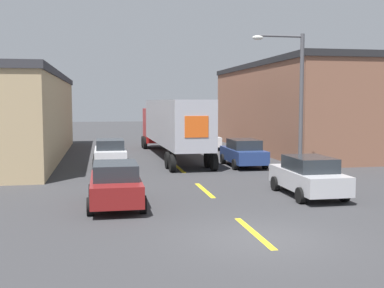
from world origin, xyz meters
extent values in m
plane|color=#333335|center=(0.00, 0.00, 0.00)|extent=(160.00, 160.00, 0.00)
cube|color=yellow|center=(0.00, 0.59, 0.00)|extent=(0.20, 3.40, 0.01)
cube|color=yellow|center=(0.00, 7.37, 0.00)|extent=(0.20, 3.40, 0.01)
cube|color=yellow|center=(0.00, 14.15, 0.00)|extent=(0.20, 3.40, 0.01)
cube|color=brown|center=(11.72, 23.09, 3.16)|extent=(9.62, 20.58, 6.32)
cube|color=#232326|center=(11.72, 23.09, 6.52)|extent=(9.82, 20.78, 0.40)
cube|color=#B21919|center=(0.24, 26.66, 1.86)|extent=(2.26, 2.65, 2.75)
cube|color=#A8A8B2|center=(0.43, 18.58, 2.48)|extent=(2.62, 13.01, 2.83)
cube|color=#E55619|center=(0.58, 12.09, 2.48)|extent=(1.27, 0.06, 1.13)
cylinder|color=black|center=(1.38, 27.01, 0.48)|extent=(0.30, 0.97, 0.96)
cylinder|color=black|center=(-0.93, 26.95, 0.48)|extent=(0.30, 0.97, 0.96)
cylinder|color=black|center=(1.41, 25.97, 0.48)|extent=(0.30, 0.97, 0.96)
cylinder|color=black|center=(-0.90, 25.91, 0.48)|extent=(0.30, 0.97, 0.96)
cylinder|color=black|center=(1.68, 14.33, 0.48)|extent=(0.30, 0.97, 0.96)
cylinder|color=black|center=(-0.62, 14.27, 0.48)|extent=(0.30, 0.97, 0.96)
cylinder|color=black|center=(1.72, 12.93, 0.48)|extent=(0.30, 0.97, 0.96)
cylinder|color=black|center=(-0.59, 12.87, 0.48)|extent=(0.30, 0.97, 0.96)
cube|color=silver|center=(3.83, 25.07, 0.67)|extent=(1.76, 4.28, 0.74)
cube|color=#23282D|center=(3.83, 24.94, 1.32)|extent=(1.55, 2.23, 0.56)
cylinder|color=black|center=(4.71, 26.39, 0.30)|extent=(0.22, 0.61, 0.61)
cylinder|color=black|center=(2.95, 26.39, 0.30)|extent=(0.22, 0.61, 0.61)
cylinder|color=black|center=(4.71, 23.74, 0.30)|extent=(0.22, 0.61, 0.61)
cylinder|color=black|center=(2.95, 23.74, 0.30)|extent=(0.22, 0.61, 0.61)
cube|color=#B2B2B7|center=(3.83, 5.43, 0.67)|extent=(1.76, 4.28, 0.74)
cube|color=#23282D|center=(3.83, 5.30, 1.32)|extent=(1.55, 2.23, 0.56)
cylinder|color=black|center=(4.71, 6.76, 0.30)|extent=(0.22, 0.61, 0.61)
cylinder|color=black|center=(2.95, 6.76, 0.30)|extent=(0.22, 0.61, 0.61)
cylinder|color=black|center=(4.71, 4.10, 0.30)|extent=(0.22, 0.61, 0.61)
cylinder|color=black|center=(2.95, 4.10, 0.30)|extent=(0.22, 0.61, 0.61)
cube|color=silver|center=(-3.83, 15.79, 0.67)|extent=(1.76, 4.28, 0.74)
cube|color=#23282D|center=(-3.83, 15.66, 1.32)|extent=(1.55, 2.23, 0.56)
cylinder|color=black|center=(-2.95, 17.12, 0.30)|extent=(0.22, 0.61, 0.61)
cylinder|color=black|center=(-4.71, 17.12, 0.30)|extent=(0.22, 0.61, 0.61)
cylinder|color=black|center=(-2.95, 14.46, 0.30)|extent=(0.22, 0.61, 0.61)
cylinder|color=black|center=(-4.71, 14.46, 0.30)|extent=(0.22, 0.61, 0.61)
cube|color=maroon|center=(-3.83, 4.94, 0.67)|extent=(1.76, 4.28, 0.74)
cube|color=#23282D|center=(-3.83, 4.81, 1.32)|extent=(1.55, 2.23, 0.56)
cylinder|color=black|center=(-2.95, 6.27, 0.30)|extent=(0.22, 0.61, 0.61)
cylinder|color=black|center=(-4.71, 6.27, 0.30)|extent=(0.22, 0.61, 0.61)
cylinder|color=black|center=(-2.95, 3.61, 0.30)|extent=(0.22, 0.61, 0.61)
cylinder|color=black|center=(-4.71, 3.61, 0.30)|extent=(0.22, 0.61, 0.61)
cube|color=navy|center=(3.83, 14.43, 0.67)|extent=(1.76, 4.28, 0.74)
cube|color=#23282D|center=(3.83, 14.30, 1.32)|extent=(1.55, 2.23, 0.56)
cylinder|color=black|center=(4.71, 15.76, 0.30)|extent=(0.22, 0.61, 0.61)
cylinder|color=black|center=(2.95, 15.76, 0.30)|extent=(0.22, 0.61, 0.61)
cylinder|color=black|center=(4.71, 13.10, 0.30)|extent=(0.22, 0.61, 0.61)
cylinder|color=black|center=(2.95, 13.10, 0.30)|extent=(0.22, 0.61, 0.61)
cylinder|color=#4C4C51|center=(5.62, 10.38, 3.58)|extent=(0.20, 0.20, 7.15)
cylinder|color=#4C4C51|center=(4.46, 10.38, 7.00)|extent=(2.33, 0.11, 0.11)
ellipsoid|color=silver|center=(3.30, 10.38, 6.90)|extent=(0.56, 0.32, 0.22)
camera|label=1|loc=(-4.28, -12.48, 3.78)|focal=45.00mm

